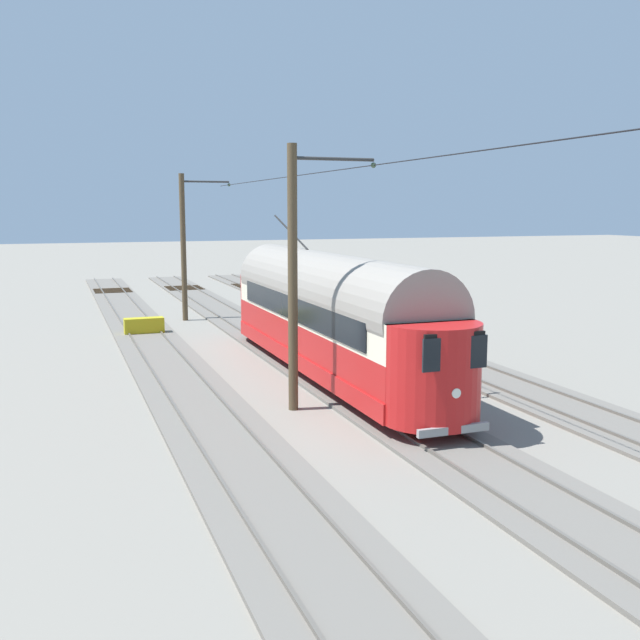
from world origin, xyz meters
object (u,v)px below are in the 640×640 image
at_px(catenary_pole_foreground, 185,245).
at_px(catenary_pole_mid_near, 295,274).
at_px(track_end_bumper, 144,326).
at_px(vintage_streetcar, 329,312).

height_order(catenary_pole_foreground, catenary_pole_mid_near, same).
distance_m(catenary_pole_mid_near, track_end_bumper, 15.08).
height_order(catenary_pole_foreground, track_end_bumper, catenary_pole_foreground).
xyz_separation_m(catenary_pole_foreground, catenary_pole_mid_near, (0.00, 18.22, 0.00)).
height_order(vintage_streetcar, catenary_pole_foreground, catenary_pole_foreground).
height_order(vintage_streetcar, track_end_bumper, vintage_streetcar).
xyz_separation_m(vintage_streetcar, catenary_pole_mid_near, (2.41, 3.58, 1.69)).
bearing_deg(catenary_pole_mid_near, track_end_bumper, -79.66).
bearing_deg(catenary_pole_foreground, catenary_pole_mid_near, 90.00).
relative_size(vintage_streetcar, catenary_pole_mid_near, 2.24).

